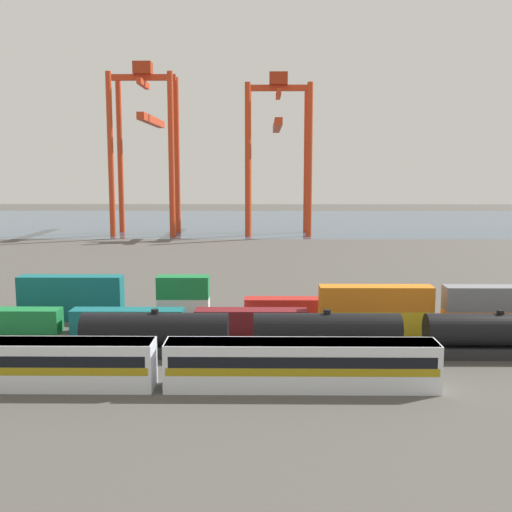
% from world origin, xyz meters
% --- Properties ---
extents(ground_plane, '(420.00, 420.00, 0.00)m').
position_xyz_m(ground_plane, '(0.00, 40.00, 0.00)').
color(ground_plane, '#4C4944').
extents(harbour_water, '(400.00, 110.00, 0.01)m').
position_xyz_m(harbour_water, '(0.00, 142.21, 0.00)').
color(harbour_water, '#384C60').
rests_on(harbour_water, ground_plane).
extents(passenger_train, '(44.67, 3.14, 3.90)m').
position_xyz_m(passenger_train, '(-5.01, -21.91, 2.14)').
color(passenger_train, silver).
rests_on(passenger_train, ground_plane).
extents(freight_tank_row, '(62.36, 3.07, 4.53)m').
position_xyz_m(freight_tank_row, '(17.43, -13.18, 2.17)').
color(freight_tank_row, '#232326').
rests_on(freight_tank_row, ground_plane).
extents(shipping_container_2, '(12.10, 2.44, 2.60)m').
position_xyz_m(shipping_container_2, '(-24.72, -4.68, 1.30)').
color(shipping_container_2, '#197538').
rests_on(shipping_container_2, ground_plane).
extents(shipping_container_3, '(12.10, 2.44, 2.60)m').
position_xyz_m(shipping_container_3, '(-11.33, -4.68, 1.30)').
color(shipping_container_3, '#146066').
rests_on(shipping_container_3, ground_plane).
extents(shipping_container_4, '(12.10, 2.44, 2.60)m').
position_xyz_m(shipping_container_4, '(2.05, -4.68, 1.30)').
color(shipping_container_4, maroon).
rests_on(shipping_container_4, ground_plane).
extents(shipping_container_5, '(12.10, 2.44, 2.60)m').
position_xyz_m(shipping_container_5, '(15.43, -4.68, 1.30)').
color(shipping_container_5, gold).
rests_on(shipping_container_5, ground_plane).
extents(shipping_container_6, '(12.10, 2.44, 2.60)m').
position_xyz_m(shipping_container_6, '(15.43, -4.68, 3.90)').
color(shipping_container_6, orange).
rests_on(shipping_container_6, shipping_container_5).
extents(shipping_container_7, '(12.10, 2.44, 2.60)m').
position_xyz_m(shipping_container_7, '(28.81, -4.68, 1.30)').
color(shipping_container_7, orange).
rests_on(shipping_container_7, ground_plane).
extents(shipping_container_8, '(12.10, 2.44, 2.60)m').
position_xyz_m(shipping_container_8, '(28.81, -4.68, 3.90)').
color(shipping_container_8, slate).
rests_on(shipping_container_8, shipping_container_7).
extents(shipping_container_13, '(12.10, 2.44, 2.60)m').
position_xyz_m(shipping_container_13, '(-19.27, 1.34, 1.30)').
color(shipping_container_13, '#146066').
rests_on(shipping_container_13, ground_plane).
extents(shipping_container_14, '(12.10, 2.44, 2.60)m').
position_xyz_m(shipping_container_14, '(-19.27, 1.34, 3.90)').
color(shipping_container_14, '#146066').
rests_on(shipping_container_14, shipping_container_13).
extents(shipping_container_15, '(6.04, 2.44, 2.60)m').
position_xyz_m(shipping_container_15, '(-6.04, 1.34, 1.30)').
color(shipping_container_15, silver).
rests_on(shipping_container_15, ground_plane).
extents(shipping_container_16, '(6.04, 2.44, 2.60)m').
position_xyz_m(shipping_container_16, '(-6.04, 1.34, 3.90)').
color(shipping_container_16, '#197538').
rests_on(shipping_container_16, shipping_container_15).
extents(shipping_container_17, '(12.10, 2.44, 2.60)m').
position_xyz_m(shipping_container_17, '(7.19, 1.34, 1.30)').
color(shipping_container_17, '#AD211C').
rests_on(shipping_container_17, ground_plane).
extents(gantry_crane_west, '(17.52, 35.45, 45.87)m').
position_xyz_m(gantry_crane_west, '(-28.62, 102.25, 27.50)').
color(gantry_crane_west, red).
rests_on(gantry_crane_west, ground_plane).
extents(gantry_crane_central, '(17.72, 36.20, 43.09)m').
position_xyz_m(gantry_crane_central, '(7.43, 102.46, 26.12)').
color(gantry_crane_central, red).
rests_on(gantry_crane_central, ground_plane).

